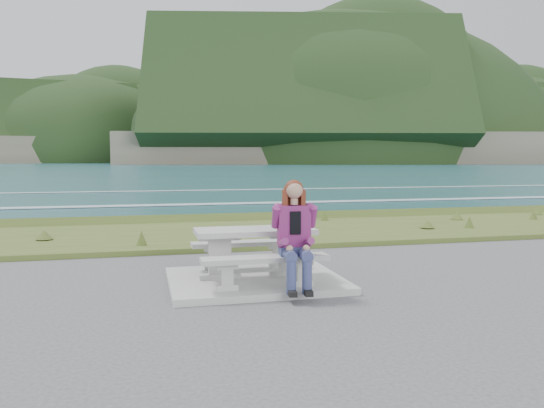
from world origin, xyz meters
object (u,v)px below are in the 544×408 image
picnic_table (255,239)px  bench_seaward (246,247)px  bench_landward (265,263)px  seated_woman (296,249)px

picnic_table → bench_seaward: (0.00, 0.70, -0.23)m
bench_landward → bench_seaward: bearing=90.0°
picnic_table → bench_seaward: bearing=90.0°
picnic_table → bench_seaward: picnic_table is taller
picnic_table → bench_landward: 0.74m
seated_woman → bench_landward: bearing=166.8°
picnic_table → seated_woman: size_ratio=1.19×
picnic_table → bench_seaward: 0.74m
bench_seaward → bench_landward: bearing=-90.0°
picnic_table → bench_landward: bearing=-90.0°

